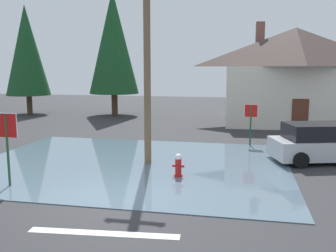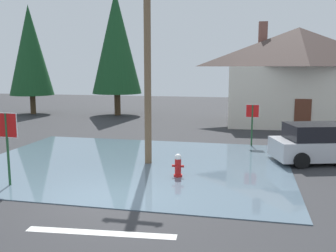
{
  "view_description": "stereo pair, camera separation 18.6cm",
  "coord_description": "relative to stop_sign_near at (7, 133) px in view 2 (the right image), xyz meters",
  "views": [
    {
      "loc": [
        4.04,
        -10.44,
        3.95
      ],
      "look_at": [
        1.23,
        3.43,
        1.75
      ],
      "focal_mm": 40.55,
      "sensor_mm": 36.0,
      "label": 1
    },
    {
      "loc": [
        4.22,
        -10.4,
        3.95
      ],
      "look_at": [
        1.23,
        3.43,
        1.75
      ],
      "focal_mm": 40.55,
      "sensor_mm": 36.0,
      "label": 2
    }
  ],
  "objects": [
    {
      "name": "stop_sign_far",
      "position": [
        7.95,
        8.36,
        -0.3
      ],
      "size": [
        0.65,
        0.08,
        2.11
      ],
      "color": "#1E4C28",
      "rests_on": "ground"
    },
    {
      "name": "stop_sign_near",
      "position": [
        0.0,
        0.0,
        0.0
      ],
      "size": [
        0.83,
        0.08,
        2.48
      ],
      "color": "#1E4C28",
      "rests_on": "ground"
    },
    {
      "name": "flood_puddle",
      "position": [
        3.11,
        3.61,
        -1.77
      ],
      "size": [
        12.69,
        9.83,
        0.03
      ],
      "primitive_type": "cube",
      "color": "slate",
      "rests_on": "ground"
    },
    {
      "name": "pine_tree_mid_left",
      "position": [
        -2.9,
        18.77,
        4.12
      ],
      "size": [
        4.02,
        4.02,
        10.05
      ],
      "color": "#4C3823",
      "rests_on": "ground"
    },
    {
      "name": "pine_tree_tall_left",
      "position": [
        -10.19,
        18.01,
        3.5
      ],
      "size": [
        3.6,
        3.6,
        8.99
      ],
      "color": "#4C3823",
      "rests_on": "ground"
    },
    {
      "name": "utility_pole",
      "position": [
        3.77,
        3.85,
        2.52
      ],
      "size": [
        1.6,
        0.28,
        8.26
      ],
      "color": "brown",
      "rests_on": "ground"
    },
    {
      "name": "parked_car",
      "position": [
        10.97,
        5.7,
        -1.01
      ],
      "size": [
        4.89,
        3.09,
        1.62
      ],
      "color": "silver",
      "rests_on": "ground"
    },
    {
      "name": "ground_plane",
      "position": [
        3.57,
        -0.49,
        -1.84
      ],
      "size": [
        80.0,
        80.0,
        0.1
      ],
      "primitive_type": "cube",
      "color": "#2D2D30"
    },
    {
      "name": "lane_stop_bar",
      "position": [
        4.38,
        -2.81,
        -1.78
      ],
      "size": [
        3.71,
        0.6,
        0.01
      ],
      "primitive_type": "cube",
      "rotation": [
        0.0,
        0.0,
        0.08
      ],
      "color": "silver",
      "rests_on": "ground"
    },
    {
      "name": "fire_hydrant",
      "position": [
        5.34,
        2.17,
        -1.36
      ],
      "size": [
        0.43,
        0.37,
        0.87
      ],
      "color": "red",
      "rests_on": "ground"
    },
    {
      "name": "house",
      "position": [
        10.88,
        16.52,
        1.63
      ],
      "size": [
        10.16,
        6.61,
        7.11
      ],
      "color": "silver",
      "rests_on": "ground"
    }
  ]
}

